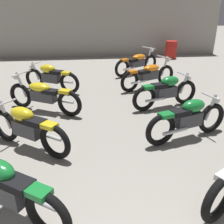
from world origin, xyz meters
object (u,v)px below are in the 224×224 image
(motorcycle_left_row_3, at_px, (43,95))
(motorcycle_left_row_4, at_px, (51,77))
(motorcycle_right_row_5, at_px, (137,63))
(motorcycle_right_row_2, at_px, (188,118))
(motorcycle_left_row_1, at_px, (6,189))
(motorcycle_right_row_3, at_px, (166,91))
(motorcycle_left_row_2, at_px, (27,127))
(oil_drum, at_px, (171,50))
(motorcycle_right_row_4, at_px, (149,75))

(motorcycle_left_row_3, height_order, motorcycle_left_row_4, motorcycle_left_row_3)
(motorcycle_right_row_5, bearing_deg, motorcycle_right_row_2, -90.25)
(motorcycle_left_row_1, bearing_deg, motorcycle_right_row_2, 29.18)
(motorcycle_left_row_4, height_order, motorcycle_right_row_5, motorcycle_right_row_5)
(motorcycle_left_row_3, xyz_separation_m, motorcycle_right_row_2, (3.11, -1.76, 0.01))
(motorcycle_left_row_3, xyz_separation_m, motorcycle_right_row_3, (3.19, -0.07, 0.01))
(motorcycle_right_row_2, bearing_deg, motorcycle_right_row_3, 87.22)
(motorcycle_right_row_3, relative_size, motorcycle_right_row_5, 1.00)
(motorcycle_left_row_2, xyz_separation_m, oil_drum, (5.49, 7.92, -0.03))
(motorcycle_right_row_3, xyz_separation_m, motorcycle_right_row_4, (-0.04, 1.66, -0.01))
(motorcycle_left_row_3, height_order, oil_drum, motorcycle_left_row_3)
(motorcycle_left_row_1, distance_m, motorcycle_left_row_4, 5.13)
(motorcycle_left_row_3, relative_size, oil_drum, 2.30)
(motorcycle_left_row_2, bearing_deg, oil_drum, 55.27)
(oil_drum, bearing_deg, motorcycle_right_row_3, -109.99)
(motorcycle_left_row_2, relative_size, motorcycle_left_row_4, 0.93)
(motorcycle_left_row_4, distance_m, oil_drum, 7.03)
(motorcycle_right_row_5, bearing_deg, motorcycle_right_row_4, -89.40)
(motorcycle_right_row_3, bearing_deg, motorcycle_left_row_1, -132.89)
(motorcycle_left_row_1, relative_size, motorcycle_left_row_2, 1.02)
(motorcycle_left_row_2, relative_size, motorcycle_right_row_2, 0.87)
(motorcycle_left_row_1, distance_m, motorcycle_right_row_4, 5.97)
(motorcycle_left_row_2, bearing_deg, motorcycle_left_row_4, 88.87)
(motorcycle_left_row_3, distance_m, oil_drum, 8.19)
(motorcycle_left_row_1, distance_m, oil_drum, 11.04)
(motorcycle_left_row_4, height_order, motorcycle_right_row_2, same)
(motorcycle_left_row_4, xyz_separation_m, motorcycle_right_row_2, (3.09, -3.40, 0.00))
(motorcycle_left_row_1, relative_size, motorcycle_right_row_3, 0.88)
(motorcycle_left_row_1, distance_m, motorcycle_right_row_3, 4.67)
(motorcycle_left_row_3, height_order, motorcycle_right_row_5, same)
(motorcycle_left_row_2, xyz_separation_m, motorcycle_left_row_3, (0.05, 1.80, -0.01))
(motorcycle_right_row_2, relative_size, motorcycle_right_row_3, 0.99)
(motorcycle_right_row_5, distance_m, oil_drum, 3.60)
(motorcycle_left_row_1, relative_size, motorcycle_left_row_4, 0.95)
(motorcycle_left_row_2, distance_m, motorcycle_left_row_4, 3.44)
(motorcycle_left_row_4, bearing_deg, motorcycle_right_row_5, 28.95)
(motorcycle_left_row_4, bearing_deg, motorcycle_right_row_4, -0.97)
(motorcycle_left_row_3, height_order, motorcycle_right_row_2, motorcycle_left_row_3)
(oil_drum, bearing_deg, motorcycle_left_row_2, -124.73)
(motorcycle_right_row_3, relative_size, oil_drum, 2.26)
(motorcycle_left_row_3, bearing_deg, motorcycle_right_row_2, -29.51)
(motorcycle_left_row_3, distance_m, motorcycle_left_row_4, 1.65)
(motorcycle_left_row_4, height_order, motorcycle_right_row_4, motorcycle_right_row_4)
(motorcycle_right_row_4, xyz_separation_m, oil_drum, (2.29, 4.53, -0.03))
(motorcycle_right_row_3, bearing_deg, motorcycle_left_row_2, -151.91)
(motorcycle_right_row_2, xyz_separation_m, motorcycle_right_row_5, (0.02, 5.13, -0.01))
(motorcycle_left_row_3, distance_m, motorcycle_right_row_3, 3.19)
(motorcycle_left_row_2, height_order, motorcycle_left_row_3, motorcycle_left_row_3)
(motorcycle_left_row_4, bearing_deg, motorcycle_left_row_1, -90.06)
(motorcycle_left_row_2, height_order, motorcycle_right_row_5, motorcycle_right_row_5)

